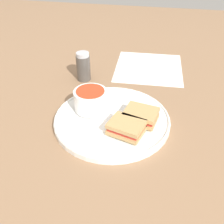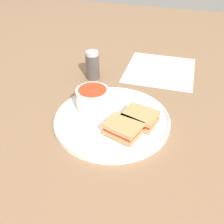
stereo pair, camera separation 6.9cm
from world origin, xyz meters
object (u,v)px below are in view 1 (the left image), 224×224
object	(u,v)px
sandwich_half_far	(141,116)
salt_shaker	(83,67)
soup_bowl	(91,100)
sandwich_half_near	(126,127)
spoon	(103,100)

from	to	relation	value
sandwich_half_far	salt_shaker	xyz separation A→B (m)	(-0.22, 0.22, 0.01)
salt_shaker	soup_bowl	bearing A→B (deg)	-68.15
sandwich_half_near	sandwich_half_far	distance (m)	0.06
spoon	salt_shaker	world-z (taller)	salt_shaker
spoon	soup_bowl	bearing A→B (deg)	35.93
soup_bowl	sandwich_half_near	bearing A→B (deg)	-36.07
sandwich_half_near	sandwich_half_far	world-z (taller)	same
spoon	sandwich_half_far	size ratio (longest dim) A/B	1.12
spoon	sandwich_half_near	distance (m)	0.15
soup_bowl	sandwich_half_near	world-z (taller)	soup_bowl
soup_bowl	spoon	size ratio (longest dim) A/B	0.86
sandwich_half_near	sandwich_half_far	bearing A→B (deg)	60.35
soup_bowl	spoon	world-z (taller)	soup_bowl
spoon	sandwich_half_near	size ratio (longest dim) A/B	1.08
soup_bowl	sandwich_half_far	distance (m)	0.14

